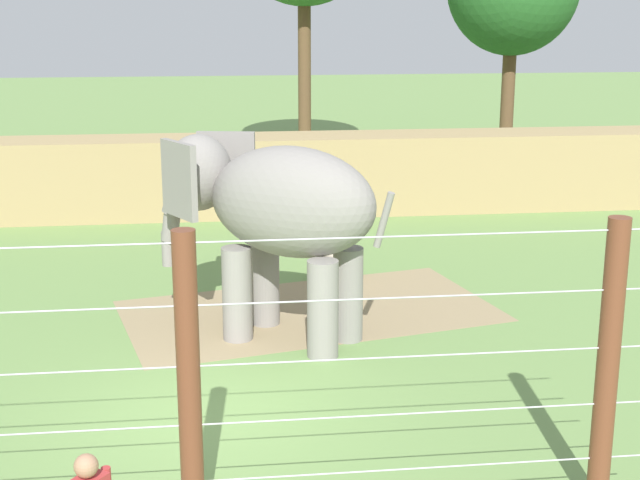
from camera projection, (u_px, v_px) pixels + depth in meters
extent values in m
plane|color=#6B8E4C|center=(210.00, 418.00, 12.65)|extent=(120.00, 120.00, 0.00)
cube|color=#937F5B|center=(310.00, 311.00, 17.02)|extent=(7.36, 5.03, 0.01)
cube|color=tan|center=(207.00, 176.00, 24.49)|extent=(36.00, 1.80, 2.08)
cylinder|color=gray|center=(237.00, 294.00, 15.43)|extent=(0.50, 0.50, 1.60)
cylinder|color=gray|center=(265.00, 280.00, 16.17)|extent=(0.50, 0.50, 1.60)
cylinder|color=gray|center=(323.00, 309.00, 14.66)|extent=(0.50, 0.50, 1.60)
cylinder|color=gray|center=(348.00, 294.00, 15.41)|extent=(0.50, 0.50, 1.60)
ellipsoid|color=gray|center=(292.00, 202.00, 15.02)|extent=(3.36, 3.04, 1.83)
ellipsoid|color=gray|center=(198.00, 172.00, 15.81)|extent=(1.66, 1.69, 1.32)
cube|color=gray|center=(179.00, 180.00, 15.17)|extent=(0.61, 0.96, 1.26)
cube|color=gray|center=(226.00, 167.00, 16.34)|extent=(1.04, 0.30, 1.26)
cylinder|color=gray|center=(176.00, 197.00, 16.16)|extent=(0.67, 0.62, 0.72)
cylinder|color=gray|center=(171.00, 224.00, 16.35)|extent=(0.50, 0.48, 0.67)
cylinder|color=gray|center=(168.00, 248.00, 16.51)|extent=(0.33, 0.33, 0.63)
cylinder|color=gray|center=(384.00, 220.00, 14.27)|extent=(0.35, 0.30, 0.92)
sphere|color=tan|center=(337.00, 260.00, 18.92)|extent=(0.77, 0.77, 0.77)
cylinder|color=brown|center=(189.00, 388.00, 9.50)|extent=(0.25, 0.25, 3.37)
cylinder|color=brown|center=(608.00, 368.00, 10.03)|extent=(0.25, 0.25, 3.37)
cylinder|color=#B7B7BC|center=(208.00, 424.00, 9.63)|extent=(9.69, 0.02, 0.02)
cylinder|color=#B7B7BC|center=(206.00, 366.00, 9.47)|extent=(9.69, 0.02, 0.02)
cylinder|color=#B7B7BC|center=(204.00, 305.00, 9.30)|extent=(9.69, 0.02, 0.02)
cylinder|color=#B7B7BC|center=(202.00, 242.00, 9.13)|extent=(9.69, 0.02, 0.02)
sphere|color=#A87A5B|center=(86.00, 466.00, 8.17)|extent=(0.22, 0.22, 0.22)
cylinder|color=brown|center=(507.00, 108.00, 30.35)|extent=(0.44, 0.44, 4.26)
cylinder|color=brown|center=(305.00, 80.00, 31.37)|extent=(0.44, 0.44, 5.90)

